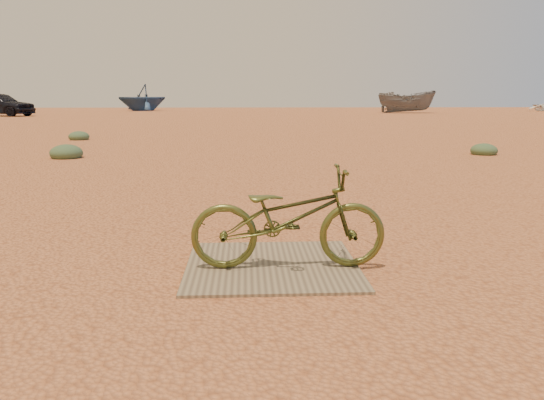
{
  "coord_description": "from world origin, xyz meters",
  "views": [
    {
      "loc": [
        -0.63,
        -3.97,
        1.31
      ],
      "look_at": [
        -0.42,
        -0.02,
        0.53
      ],
      "focal_mm": 35.0,
      "sensor_mm": 36.0,
      "label": 1
    }
  ],
  "objects_px": {
    "plywood_board": "(272,265)",
    "bicycle": "(288,218)",
    "boat_far_left": "(142,97)",
    "boat_mid_right": "(407,102)"
  },
  "relations": [
    {
      "from": "plywood_board",
      "to": "bicycle",
      "type": "xyz_separation_m",
      "value": [
        0.12,
        -0.07,
        0.4
      ]
    },
    {
      "from": "plywood_board",
      "to": "boat_far_left",
      "type": "bearing_deg",
      "value": 101.76
    },
    {
      "from": "plywood_board",
      "to": "boat_far_left",
      "type": "height_order",
      "value": "boat_far_left"
    },
    {
      "from": "boat_far_left",
      "to": "plywood_board",
      "type": "bearing_deg",
      "value": -25.19
    },
    {
      "from": "plywood_board",
      "to": "bicycle",
      "type": "height_order",
      "value": "bicycle"
    },
    {
      "from": "plywood_board",
      "to": "boat_mid_right",
      "type": "distance_m",
      "value": 40.33
    },
    {
      "from": "plywood_board",
      "to": "boat_mid_right",
      "type": "bearing_deg",
      "value": 71.68
    },
    {
      "from": "bicycle",
      "to": "boat_far_left",
      "type": "relative_size",
      "value": 0.32
    },
    {
      "from": "boat_mid_right",
      "to": "bicycle",
      "type": "bearing_deg",
      "value": 166.64
    },
    {
      "from": "plywood_board",
      "to": "bicycle",
      "type": "bearing_deg",
      "value": -31.74
    }
  ]
}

